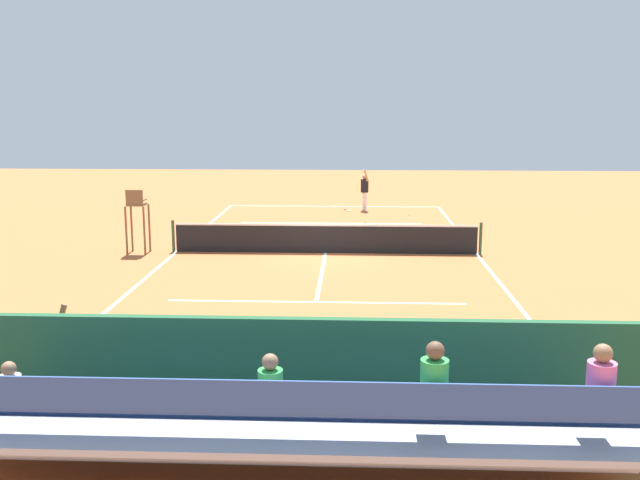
% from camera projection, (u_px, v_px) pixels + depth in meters
% --- Properties ---
extents(ground_plane, '(60.00, 60.00, 0.00)m').
position_uv_depth(ground_plane, '(325.00, 253.00, 24.18)').
color(ground_plane, '#BC6033').
extents(court_line_markings, '(10.10, 22.20, 0.01)m').
position_uv_depth(court_line_markings, '(325.00, 253.00, 24.21)').
color(court_line_markings, white).
rests_on(court_line_markings, ground).
extents(tennis_net, '(10.30, 0.10, 1.07)m').
position_uv_depth(tennis_net, '(325.00, 238.00, 24.08)').
color(tennis_net, black).
rests_on(tennis_net, ground).
extents(backdrop_wall, '(18.00, 0.16, 2.00)m').
position_uv_depth(backdrop_wall, '(288.00, 386.00, 10.25)').
color(backdrop_wall, '#235633').
rests_on(backdrop_wall, ground).
extents(bleacher_stand, '(9.06, 2.40, 2.48)m').
position_uv_depth(bleacher_stand, '(275.00, 434.00, 8.92)').
color(bleacher_stand, '#B2B2B7').
rests_on(bleacher_stand, ground).
extents(umpire_chair, '(0.67, 0.67, 2.14)m').
position_uv_depth(umpire_chair, '(137.00, 214.00, 23.87)').
color(umpire_chair, brown).
rests_on(umpire_chair, ground).
extents(courtside_bench, '(1.80, 0.40, 0.93)m').
position_uv_depth(courtside_bench, '(468.00, 398.00, 10.93)').
color(courtside_bench, '#234C2D').
rests_on(courtside_bench, ground).
extents(equipment_bag, '(0.90, 0.36, 0.36)m').
position_uv_depth(equipment_bag, '(345.00, 423.00, 10.96)').
color(equipment_bag, black).
rests_on(equipment_bag, ground).
extents(tennis_player, '(0.44, 0.56, 1.93)m').
position_uv_depth(tennis_player, '(365.00, 189.00, 33.44)').
color(tennis_player, white).
rests_on(tennis_player, ground).
extents(tennis_racket, '(0.46, 0.55, 0.03)m').
position_uv_depth(tennis_racket, '(349.00, 210.00, 33.55)').
color(tennis_racket, black).
rests_on(tennis_racket, ground).
extents(tennis_ball_near, '(0.07, 0.07, 0.07)m').
position_uv_depth(tennis_ball_near, '(409.00, 215.00, 32.19)').
color(tennis_ball_near, '#CCDB33').
rests_on(tennis_ball_near, ground).
extents(tennis_ball_far, '(0.07, 0.07, 0.07)m').
position_uv_depth(tennis_ball_far, '(365.00, 222.00, 30.23)').
color(tennis_ball_far, '#CCDB33').
rests_on(tennis_ball_far, ground).
extents(line_judge, '(0.36, 0.53, 1.93)m').
position_uv_depth(line_judge, '(58.00, 365.00, 11.03)').
color(line_judge, '#232328').
rests_on(line_judge, ground).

